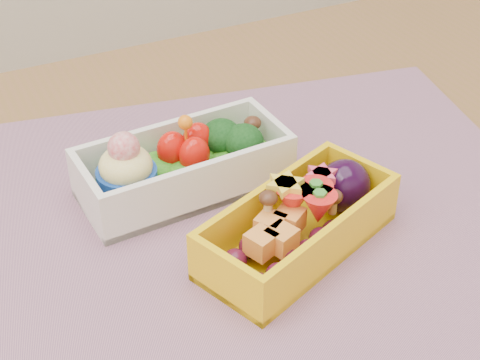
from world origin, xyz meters
name	(u,v)px	position (x,y,z in m)	size (l,w,h in m)	color
table	(220,327)	(0.00, 0.00, 0.65)	(1.20, 0.80, 0.75)	brown
placemat	(235,220)	(0.03, 0.02, 0.75)	(0.58, 0.44, 0.00)	#A16F7E
bento_white	(183,165)	(0.00, 0.09, 0.78)	(0.20, 0.10, 0.08)	silver
bento_yellow	(301,222)	(0.06, -0.03, 0.78)	(0.20, 0.14, 0.06)	yellow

